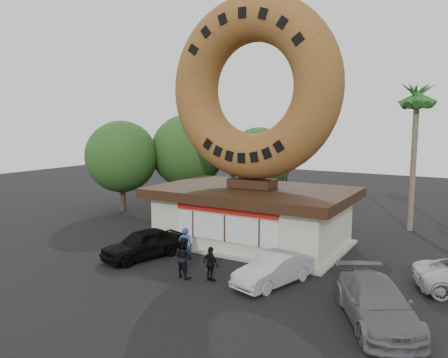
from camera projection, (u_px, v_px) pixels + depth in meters
ground at (193, 274)px, 20.41m from camera, size 90.00×90.00×0.00m
donut_shop at (252, 214)px, 25.28m from camera, size 11.20×7.20×3.80m
giant_donut at (253, 88)px, 24.36m from camera, size 10.22×2.60×10.22m
tree_west at (188, 151)px, 35.70m from camera, size 6.00×6.00×7.65m
tree_mid at (259, 160)px, 34.69m from camera, size 5.20×5.20×6.63m
tree_far at (122, 157)px, 34.10m from camera, size 5.60×5.60×7.14m
palm_near at (417, 100)px, 27.43m from camera, size 2.60×2.60×9.75m
street_lamp at (289, 155)px, 34.40m from camera, size 2.11×0.20×8.00m
person_left at (185, 246)px, 21.68m from camera, size 0.79×0.65×1.86m
person_center at (184, 257)px, 19.83m from camera, size 1.05×0.90×1.87m
person_right at (211, 264)px, 19.36m from camera, size 0.99×0.62×1.57m
car_black at (143, 244)px, 22.66m from camera, size 2.95×4.76×1.51m
car_silver at (273, 269)px, 19.00m from camera, size 2.51×4.31×1.34m
car_grey at (377, 303)px, 15.30m from camera, size 4.32×5.56×1.50m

